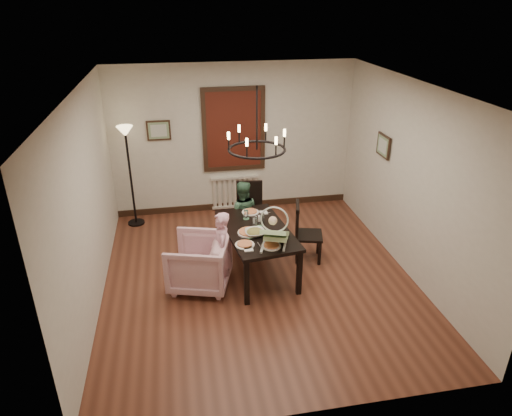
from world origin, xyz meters
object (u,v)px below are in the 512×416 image
object	(u,v)px
drinking_glass	(255,221)
seated_man	(242,219)
chair_far	(250,212)
elderly_woman	(221,256)
chair_right	(309,232)
floor_lamp	(131,178)
baby_bouncer	(275,231)
dining_table	(257,234)
armchair	(199,263)

from	to	relation	value
drinking_glass	seated_man	bearing A→B (deg)	95.53
chair_far	elderly_woman	xyz separation A→B (m)	(-0.63, -1.30, -0.02)
seated_man	drinking_glass	bearing A→B (deg)	104.07
chair_right	floor_lamp	size ratio (longest dim) A/B	0.53
baby_bouncer	dining_table	bearing A→B (deg)	129.29
armchair	elderly_woman	bearing A→B (deg)	96.99
armchair	drinking_glass	bearing A→B (deg)	126.77
chair_far	seated_man	distance (m)	0.23
chair_far	drinking_glass	bearing A→B (deg)	-88.04
floor_lamp	baby_bouncer	bearing A→B (deg)	-49.88
dining_table	chair_right	bearing A→B (deg)	6.52
armchair	baby_bouncer	xyz separation A→B (m)	(1.04, -0.26, 0.54)
chair_right	baby_bouncer	bearing A→B (deg)	148.59
seated_man	drinking_glass	world-z (taller)	seated_man
chair_far	seated_man	bearing A→B (deg)	-127.02
dining_table	seated_man	bearing A→B (deg)	87.70
dining_table	chair_right	distance (m)	0.92
dining_table	drinking_glass	world-z (taller)	drinking_glass
chair_far	elderly_woman	distance (m)	1.44
dining_table	floor_lamp	size ratio (longest dim) A/B	0.93
chair_right	elderly_woman	xyz separation A→B (m)	(-1.43, -0.49, 0.00)
armchair	seated_man	size ratio (longest dim) A/B	0.89
drinking_glass	dining_table	bearing A→B (deg)	-84.52
chair_far	elderly_woman	world-z (taller)	chair_far
chair_right	armchair	world-z (taller)	chair_right
dining_table	armchair	distance (m)	0.94
chair_right	armchair	xyz separation A→B (m)	(-1.75, -0.43, -0.10)
baby_bouncer	seated_man	bearing A→B (deg)	120.29
armchair	baby_bouncer	bearing A→B (deg)	92.52
armchair	floor_lamp	size ratio (longest dim) A/B	0.47
dining_table	drinking_glass	bearing A→B (deg)	87.66
elderly_woman	seated_man	bearing A→B (deg)	157.97
chair_far	seated_man	xyz separation A→B (m)	(-0.16, -0.16, -0.03)
armchair	elderly_woman	world-z (taller)	elderly_woman
armchair	baby_bouncer	world-z (taller)	baby_bouncer
chair_right	floor_lamp	bearing A→B (deg)	71.69
dining_table	baby_bouncer	bearing A→B (deg)	-78.20
chair_far	chair_right	world-z (taller)	chair_far
seated_man	armchair	bearing A→B (deg)	62.24
elderly_woman	armchair	bearing A→B (deg)	-98.77
chair_right	floor_lamp	distance (m)	3.32
chair_far	chair_right	xyz separation A→B (m)	(0.80, -0.81, -0.02)
chair_far	baby_bouncer	bearing A→B (deg)	-79.24
seated_man	baby_bouncer	distance (m)	1.43
baby_bouncer	armchair	bearing A→B (deg)	-174.24
chair_far	chair_right	bearing A→B (deg)	-38.27
baby_bouncer	drinking_glass	size ratio (longest dim) A/B	4.17
elderly_woman	baby_bouncer	bearing A→B (deg)	74.83
chair_far	drinking_glass	world-z (taller)	chair_far
chair_far	drinking_glass	size ratio (longest dim) A/B	7.45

